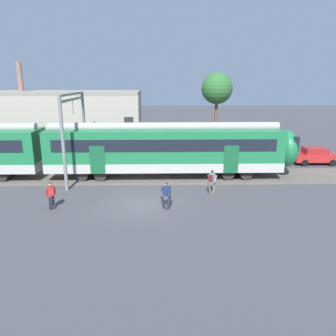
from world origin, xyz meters
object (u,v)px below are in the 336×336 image
at_px(commuter_train, 55,149).
at_px(pedestrian_red, 51,194).
at_px(pedestrian_navy, 166,193).
at_px(pedestrian_grey, 212,180).
at_px(parked_car_red, 315,156).

bearing_deg(commuter_train, pedestrian_red, -75.34).
xyz_separation_m(pedestrian_red, pedestrian_navy, (6.80, -0.13, 0.03)).
xyz_separation_m(pedestrian_grey, parked_car_red, (10.66, 7.94, -0.21)).
bearing_deg(commuter_train, pedestrian_navy, -38.49).
relative_size(commuter_train, pedestrian_grey, 22.83).
bearing_deg(pedestrian_red, parked_car_red, 26.79).
height_order(commuter_train, pedestrian_navy, commuter_train).
xyz_separation_m(commuter_train, pedestrian_grey, (11.65, -4.22, -1.26)).
xyz_separation_m(commuter_train, pedestrian_red, (1.74, -6.66, -1.29)).
relative_size(pedestrian_grey, parked_car_red, 0.42).
distance_m(commuter_train, pedestrian_navy, 10.99).
height_order(pedestrian_red, pedestrian_navy, same).
distance_m(pedestrian_red, pedestrian_grey, 10.20).
bearing_deg(parked_car_red, pedestrian_navy, -142.63).
bearing_deg(pedestrian_grey, parked_car_red, 36.67).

